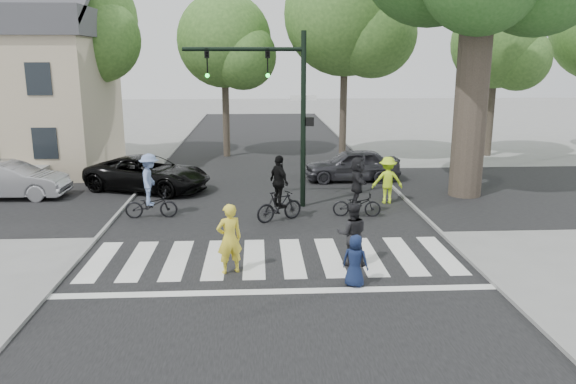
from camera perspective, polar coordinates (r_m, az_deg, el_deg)
The scene contains 22 objects.
ground at distance 13.90m, azimuth -1.39°, elevation -8.14°, with size 120.00×120.00×0.00m, color gray.
road_stem at distance 18.64m, azimuth -1.88°, elevation -2.46°, with size 10.00×70.00×0.01m, color black.
road_cross at distance 21.54m, azimuth -2.07°, elevation -0.27°, with size 70.00×10.00×0.01m, color black.
curb_left at distance 19.20m, azimuth -17.14°, elevation -2.45°, with size 0.10×70.00×0.10m, color gray.
curb_right at distance 19.40m, azimuth 13.21°, elevation -2.04°, with size 0.10×70.00×0.10m, color gray.
crosswalk at distance 14.52m, azimuth -1.47°, elevation -7.15°, with size 10.00×3.85×0.01m.
traffic_signal at distance 19.17m, azimuth -0.98°, elevation 9.82°, with size 4.45×0.29×6.00m.
bg_tree_1 at distance 29.63m, azimuth -20.26°, elevation 15.64°, with size 6.09×5.80×9.80m.
bg_tree_2 at distance 29.58m, azimuth -6.03°, elevation 14.68°, with size 5.04×4.80×8.40m.
bg_tree_3 at distance 28.64m, azimuth 6.54°, elevation 17.04°, with size 6.30×6.00×10.20m.
bg_tree_4 at distance 31.67m, azimuth 20.91°, elevation 13.55°, with size 4.83×4.60×8.15m.
house at distance 29.13m, azimuth -25.97°, elevation 9.54°, with size 8.40×8.10×8.82m.
pedestrian_woman at distance 13.64m, azimuth -5.98°, elevation -4.75°, with size 0.64×0.42×1.74m, color yellow.
pedestrian_child at distance 12.97m, azimuth 6.84°, elevation -6.96°, with size 0.60×0.39×1.23m, color #131E40.
pedestrian_adult at distance 14.21m, azimuth 6.53°, elevation -4.26°, with size 0.79×0.62×1.63m, color black.
cyclist_left at distance 18.76m, azimuth -13.81°, elevation 0.15°, with size 1.71×1.12×2.13m.
cyclist_mid at distance 17.88m, azimuth -0.90°, elevation -0.25°, with size 1.66×1.18×2.14m.
cyclist_right at distance 18.52m, azimuth 7.05°, elevation 0.18°, with size 1.63×1.51×2.00m.
car_suv at distance 22.75m, azimuth -14.01°, elevation 1.83°, with size 2.28×4.93×1.37m, color black.
car_silver at distance 23.30m, azimuth -26.44°, elevation 1.08°, with size 1.46×4.18×1.38m, color #A2A1A6.
car_grey at distance 24.06m, azimuth 6.50°, elevation 2.76°, with size 1.62×4.02×1.37m, color #2F2F35.
bystander_hivis at distance 20.44m, azimuth 10.07°, elevation 1.19°, with size 1.09×0.63×1.69m, color #CAFC22.
Camera 1 is at (-0.38, -12.92, 5.12)m, focal length 35.00 mm.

